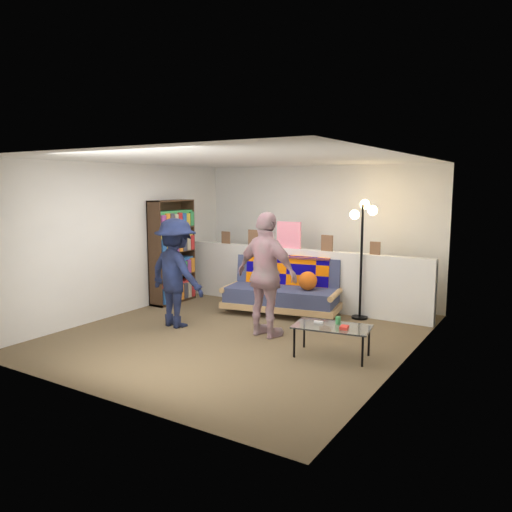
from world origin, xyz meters
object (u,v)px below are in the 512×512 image
(coffee_table, at_px, (333,328))
(floor_lamp, at_px, (363,235))
(futon_sofa, at_px, (284,290))
(bookshelf, at_px, (172,255))
(person_right, at_px, (267,275))
(person_left, at_px, (176,273))

(coffee_table, bearing_deg, floor_lamp, 99.78)
(futon_sofa, distance_m, bookshelf, 2.13)
(floor_lamp, relative_size, person_right, 1.08)
(futon_sofa, distance_m, person_left, 1.84)
(coffee_table, relative_size, person_right, 0.57)
(bookshelf, distance_m, floor_lamp, 3.33)
(person_left, relative_size, person_right, 0.93)
(bookshelf, bearing_deg, futon_sofa, 10.37)
(coffee_table, bearing_deg, person_right, 165.02)
(coffee_table, bearing_deg, bookshelf, 161.79)
(bookshelf, xyz_separation_m, person_left, (1.06, -1.13, -0.05))
(floor_lamp, bearing_deg, coffee_table, -80.22)
(coffee_table, bearing_deg, futon_sofa, 134.28)
(floor_lamp, relative_size, person_left, 1.16)
(futon_sofa, height_order, floor_lamp, floor_lamp)
(person_right, bearing_deg, person_left, 21.17)
(futon_sofa, distance_m, coffee_table, 2.15)
(futon_sofa, distance_m, person_right, 1.40)
(bookshelf, distance_m, person_right, 2.59)
(futon_sofa, height_order, bookshelf, bookshelf)
(coffee_table, xyz_separation_m, person_left, (-2.48, 0.03, 0.44))
(person_left, bearing_deg, bookshelf, -37.41)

